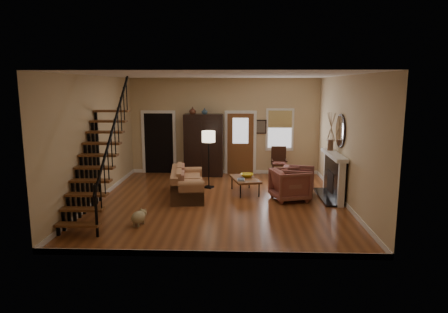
{
  "coord_description": "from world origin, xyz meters",
  "views": [
    {
      "loc": [
        0.51,
        -10.23,
        3.04
      ],
      "look_at": [
        0.1,
        0.4,
        1.15
      ],
      "focal_mm": 32.0,
      "sensor_mm": 36.0,
      "label": 1
    }
  ],
  "objects_px": {
    "armchair_left": "(290,185)",
    "side_chair": "(279,162)",
    "coffee_table": "(245,186)",
    "armchair_right": "(298,181)",
    "sofa": "(187,183)",
    "floor_lamp": "(209,160)",
    "armoire": "(204,145)"
  },
  "relations": [
    {
      "from": "armoire",
      "to": "coffee_table",
      "type": "distance_m",
      "value": 2.77
    },
    {
      "from": "sofa",
      "to": "armchair_right",
      "type": "xyz_separation_m",
      "value": [
        3.09,
        0.29,
        0.03
      ]
    },
    {
      "from": "armoire",
      "to": "armchair_right",
      "type": "xyz_separation_m",
      "value": [
        2.87,
        -2.39,
        -0.65
      ]
    },
    {
      "from": "floor_lamp",
      "to": "side_chair",
      "type": "xyz_separation_m",
      "value": [
        2.25,
        1.5,
        -0.35
      ]
    },
    {
      "from": "armchair_right",
      "to": "floor_lamp",
      "type": "distance_m",
      "value": 2.7
    },
    {
      "from": "coffee_table",
      "to": "armchair_right",
      "type": "bearing_deg",
      "value": -5.38
    },
    {
      "from": "floor_lamp",
      "to": "side_chair",
      "type": "height_order",
      "value": "floor_lamp"
    },
    {
      "from": "coffee_table",
      "to": "side_chair",
      "type": "height_order",
      "value": "side_chair"
    },
    {
      "from": "sofa",
      "to": "armchair_right",
      "type": "bearing_deg",
      "value": -2.04
    },
    {
      "from": "armoire",
      "to": "floor_lamp",
      "type": "distance_m",
      "value": 1.73
    },
    {
      "from": "armoire",
      "to": "sofa",
      "type": "height_order",
      "value": "armoire"
    },
    {
      "from": "sofa",
      "to": "coffee_table",
      "type": "height_order",
      "value": "sofa"
    },
    {
      "from": "side_chair",
      "to": "armoire",
      "type": "bearing_deg",
      "value": 175.52
    },
    {
      "from": "coffee_table",
      "to": "floor_lamp",
      "type": "height_order",
      "value": "floor_lamp"
    },
    {
      "from": "armchair_left",
      "to": "floor_lamp",
      "type": "distance_m",
      "value": 2.62
    },
    {
      "from": "armchair_left",
      "to": "side_chair",
      "type": "distance_m",
      "value": 2.72
    },
    {
      "from": "armchair_left",
      "to": "side_chair",
      "type": "bearing_deg",
      "value": -14.43
    },
    {
      "from": "armchair_right",
      "to": "floor_lamp",
      "type": "bearing_deg",
      "value": 88.38
    },
    {
      "from": "side_chair",
      "to": "armchair_right",
      "type": "bearing_deg",
      "value": -81.75
    },
    {
      "from": "sofa",
      "to": "coffee_table",
      "type": "relative_size",
      "value": 1.75
    },
    {
      "from": "coffee_table",
      "to": "side_chair",
      "type": "xyz_separation_m",
      "value": [
        1.17,
        2.05,
        0.29
      ]
    },
    {
      "from": "armchair_left",
      "to": "floor_lamp",
      "type": "relative_size",
      "value": 0.54
    },
    {
      "from": "armoire",
      "to": "coffee_table",
      "type": "height_order",
      "value": "armoire"
    },
    {
      "from": "armchair_left",
      "to": "armoire",
      "type": "bearing_deg",
      "value": 26.39
    },
    {
      "from": "sofa",
      "to": "floor_lamp",
      "type": "distance_m",
      "value": 1.21
    },
    {
      "from": "armchair_right",
      "to": "side_chair",
      "type": "xyz_separation_m",
      "value": [
        -0.32,
        2.19,
        0.11
      ]
    },
    {
      "from": "armchair_left",
      "to": "side_chair",
      "type": "height_order",
      "value": "side_chair"
    },
    {
      "from": "armchair_left",
      "to": "coffee_table",
      "type": "bearing_deg",
      "value": 45.62
    },
    {
      "from": "armoire",
      "to": "sofa",
      "type": "bearing_deg",
      "value": -94.7
    },
    {
      "from": "coffee_table",
      "to": "armchair_right",
      "type": "xyz_separation_m",
      "value": [
        1.48,
        -0.14,
        0.18
      ]
    },
    {
      "from": "sofa",
      "to": "floor_lamp",
      "type": "xyz_separation_m",
      "value": [
        0.52,
        0.98,
        0.49
      ]
    },
    {
      "from": "armoire",
      "to": "armchair_right",
      "type": "bearing_deg",
      "value": -39.78
    }
  ]
}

